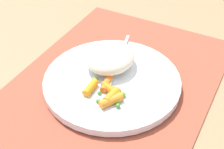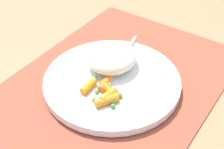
% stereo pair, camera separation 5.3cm
% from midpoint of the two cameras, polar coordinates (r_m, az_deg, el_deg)
% --- Properties ---
extents(ground_plane, '(2.40, 2.40, 0.00)m').
position_cam_midpoint_polar(ground_plane, '(0.64, 2.39, -2.19)').
color(ground_plane, '#997551').
extents(placemat, '(0.51, 0.36, 0.01)m').
position_cam_midpoint_polar(placemat, '(0.63, 2.40, -1.99)').
color(placemat, '#9E4733').
rests_on(placemat, ground_plane).
extents(plate, '(0.26, 0.26, 0.01)m').
position_cam_midpoint_polar(plate, '(0.63, 2.43, -1.29)').
color(plate, white).
rests_on(plate, placemat).
extents(rice_mound, '(0.10, 0.09, 0.04)m').
position_cam_midpoint_polar(rice_mound, '(0.64, 2.39, 2.89)').
color(rice_mound, beige).
rests_on(rice_mound, plate).
extents(carrot_portion, '(0.09, 0.07, 0.02)m').
position_cam_midpoint_polar(carrot_portion, '(0.58, 1.29, -3.00)').
color(carrot_portion, orange).
rests_on(carrot_portion, plate).
extents(pea_scatter, '(0.06, 0.08, 0.01)m').
position_cam_midpoint_polar(pea_scatter, '(0.59, 1.91, -3.04)').
color(pea_scatter, '#50A844').
rests_on(pea_scatter, plate).
extents(fork, '(0.18, 0.05, 0.01)m').
position_cam_midpoint_polar(fork, '(0.64, 3.37, 1.13)').
color(fork, silver).
rests_on(fork, plate).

